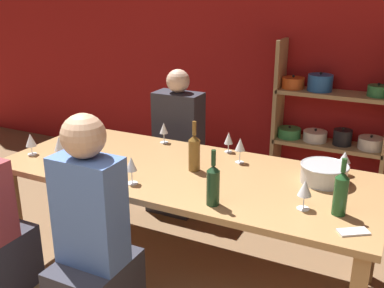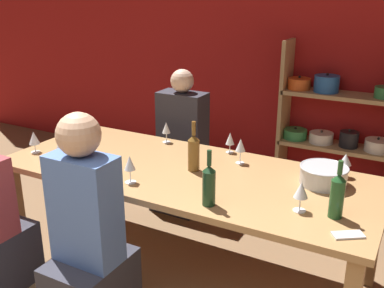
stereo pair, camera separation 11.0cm
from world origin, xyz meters
The scene contains 18 objects.
wall_back_red centered at (0.00, 3.83, 1.35)m, with size 8.80×0.06×2.70m.
shelf_unit centered at (0.63, 3.63, 0.57)m, with size 1.02×0.30×1.44m.
dining_table centered at (0.00, 1.97, 0.67)m, with size 2.50×1.01×0.74m.
mixing_bowl centered at (0.85, 2.17, 0.81)m, with size 0.29×0.29×0.12m.
wine_bottle_green centered at (1.01, 1.79, 0.87)m, with size 0.07×0.07×0.32m.
wine_bottle_dark centered at (0.05, 1.99, 0.87)m, with size 0.08×0.08×0.33m.
wine_bottle_amber centered at (0.36, 1.59, 0.87)m, with size 0.07×0.07×0.32m.
wine_glass_white_a centered at (0.94, 2.35, 0.86)m, with size 0.08×0.08×0.15m.
wine_glass_empty_a centered at (-1.12, 1.74, 0.85)m, with size 0.08×0.08×0.16m.
wine_glass_red_a centered at (-0.40, 2.38, 0.86)m, with size 0.06×0.06×0.16m.
wine_glass_white_b centered at (0.13, 2.41, 0.85)m, with size 0.06×0.06×0.15m.
wine_glass_white_c centered at (-0.84, 1.72, 0.87)m, with size 0.08×0.08×0.18m.
wine_glass_red_b centered at (0.27, 2.25, 0.87)m, with size 0.07×0.07×0.18m.
wine_glass_empty_b centered at (-0.19, 1.63, 0.87)m, with size 0.07×0.07×0.17m.
wine_glass_empty_c centered at (0.83, 1.76, 0.86)m, with size 0.08×0.08×0.17m.
cell_phone centered at (1.10, 1.62, 0.75)m, with size 0.16×0.14×0.01m.
person_near_a centered at (-0.14, 1.16, 0.50)m, with size 0.36×0.45×1.31m.
person_far_a centered at (-0.50, 2.81, 0.45)m, with size 0.41×0.51×1.24m.
Camera 1 is at (1.26, -0.46, 1.88)m, focal length 42.00 mm.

